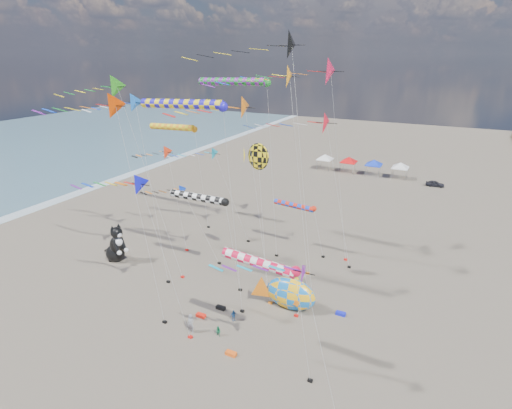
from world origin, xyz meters
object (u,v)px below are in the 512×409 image
at_px(child_blue, 233,316).
at_px(cat_inflatable, 115,242).
at_px(person_adult, 191,324).
at_px(child_green, 218,331).
at_px(fish_inflatable, 290,293).
at_px(parked_car, 435,184).

bearing_deg(child_blue, cat_inflatable, 108.10).
height_order(person_adult, child_green, person_adult).
distance_m(fish_inflatable, child_green, 7.76).
xyz_separation_m(cat_inflatable, child_green, (17.69, -6.25, -1.90)).
height_order(fish_inflatable, parked_car, fish_inflatable).
distance_m(cat_inflatable, fish_inflatable, 21.65).
height_order(cat_inflatable, parked_car, cat_inflatable).
height_order(child_green, parked_car, parked_car).
bearing_deg(parked_car, person_adult, 158.35).
relative_size(fish_inflatable, child_green, 6.66).
xyz_separation_m(fish_inflatable, child_blue, (-3.83, -4.13, -1.04)).
distance_m(child_green, parked_car, 54.98).
bearing_deg(person_adult, parked_car, 69.54).
bearing_deg(child_green, person_adult, -159.38).
distance_m(cat_inflatable, child_blue, 18.30).
bearing_deg(child_green, child_blue, 93.42).
relative_size(fish_inflatable, child_blue, 5.88).
bearing_deg(child_blue, fish_inflatable, -12.70).
relative_size(person_adult, child_blue, 1.63).
distance_m(person_adult, child_blue, 3.98).
bearing_deg(child_blue, person_adult, 170.77).
height_order(cat_inflatable, person_adult, cat_inflatable).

